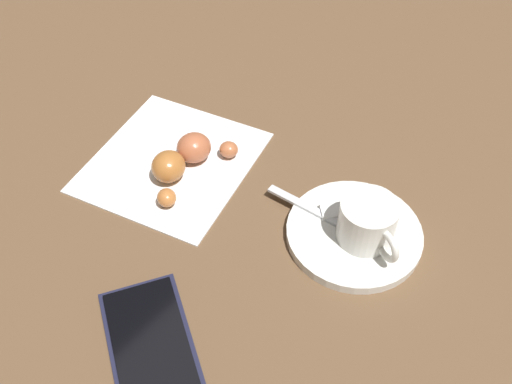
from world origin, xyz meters
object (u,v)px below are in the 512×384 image
espresso_cup (368,222)px  croissant (184,159)px  saucer (354,234)px  teaspoon (345,226)px  sugar_packet (350,209)px  napkin (169,163)px  cell_phone (152,351)px

espresso_cup → croissant: size_ratio=0.61×
saucer → teaspoon: (0.01, 0.00, 0.01)m
teaspoon → croissant: 0.20m
saucer → sugar_packet: sugar_packet is taller
saucer → napkin: saucer is taller
espresso_cup → cell_phone: espresso_cup is taller
teaspoon → croissant: croissant is taller
saucer → croissant: 0.21m
saucer → teaspoon: size_ratio=0.99×
sugar_packet → croissant: size_ratio=0.50×
espresso_cup → cell_phone: size_ratio=0.47×
napkin → cell_phone: 0.24m
croissant → cell_phone: (-0.14, 0.18, -0.02)m
saucer → cell_phone: (0.06, 0.23, -0.00)m
napkin → croissant: 0.03m
saucer → cell_phone: bearing=74.2°
saucer → espresso_cup: (-0.01, 0.00, 0.03)m
teaspoon → napkin: (0.22, 0.05, -0.01)m
sugar_packet → croissant: (0.18, 0.06, 0.01)m
cell_phone → teaspoon: bearing=-103.7°
teaspoon → croissant: (0.19, 0.04, 0.01)m
saucer → napkin: 0.23m
espresso_cup → napkin: (0.24, 0.05, -0.03)m
saucer → espresso_cup: 0.03m
sugar_packet → cell_phone: 0.25m
sugar_packet → croissant: bearing=-28.4°
sugar_packet → napkin: (0.21, 0.07, -0.01)m
saucer → cell_phone: size_ratio=0.84×
saucer → cell_phone: saucer is taller
sugar_packet → croissant: croissant is taller
teaspoon → croissant: bearing=12.1°
teaspoon → sugar_packet: size_ratio=2.25×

